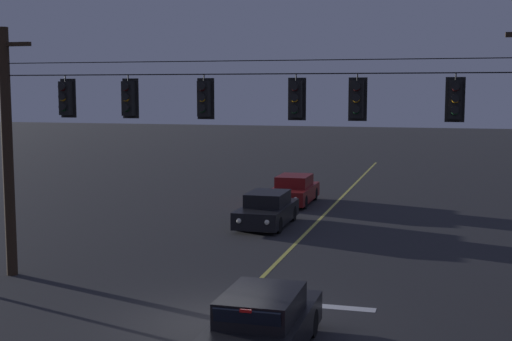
{
  "coord_description": "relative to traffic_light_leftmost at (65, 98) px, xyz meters",
  "views": [
    {
      "loc": [
        5.22,
        -15.46,
        5.59
      ],
      "look_at": [
        0.0,
        3.64,
        3.3
      ],
      "focal_mm": 49.29,
      "sensor_mm": 36.0,
      "label": 1
    }
  ],
  "objects": [
    {
      "name": "car_oncoming_trailing",
      "position": [
        3.41,
        15.35,
        -4.69
      ],
      "size": [
        1.8,
        4.42,
        1.39
      ],
      "color": "maroon",
      "rests_on": "ground"
    },
    {
      "name": "traffic_light_far_right",
      "position": [
        10.77,
        0.0,
        0.0
      ],
      "size": [
        0.48,
        0.41,
        1.22
      ],
      "color": "black"
    },
    {
      "name": "signal_span_assembly",
      "position": [
        5.4,
        0.02,
        -1.5
      ],
      "size": [
        16.58,
        0.32,
        7.39
      ],
      "color": "#2D2116",
      "rests_on": "ground"
    },
    {
      "name": "traffic_light_centre",
      "position": [
        4.21,
        0.0,
        0.0
      ],
      "size": [
        0.48,
        0.41,
        1.22
      ],
      "color": "black"
    },
    {
      "name": "ground_plane",
      "position": [
        5.4,
        -2.62,
        -5.34
      ],
      "size": [
        180.0,
        180.0,
        0.0
      ],
      "primitive_type": "plane",
      "color": "#28282B"
    },
    {
      "name": "stop_bar_paint",
      "position": [
        7.3,
        -0.58,
        -5.34
      ],
      "size": [
        3.4,
        0.36,
        0.01
      ],
      "primitive_type": "cube",
      "color": "silver",
      "rests_on": "ground"
    },
    {
      "name": "car_waiting_near_lane",
      "position": [
        6.97,
        -4.23,
        -4.69
      ],
      "size": [
        1.8,
        4.33,
        1.39
      ],
      "color": "black",
      "rests_on": "ground"
    },
    {
      "name": "lane_centre_stripe",
      "position": [
        5.4,
        6.02,
        -5.34
      ],
      "size": [
        0.14,
        60.0,
        0.01
      ],
      "primitive_type": "cube",
      "color": "#D1C64C",
      "rests_on": "ground"
    },
    {
      "name": "traffic_light_right_inner",
      "position": [
        6.75,
        0.0,
        0.0
      ],
      "size": [
        0.48,
        0.41,
        1.22
      ],
      "color": "black"
    },
    {
      "name": "traffic_light_left_inner",
      "position": [
        1.97,
        0.0,
        0.0
      ],
      "size": [
        0.48,
        0.41,
        1.22
      ],
      "color": "black"
    },
    {
      "name": "car_oncoming_lead",
      "position": [
        3.54,
        9.54,
        -4.69
      ],
      "size": [
        1.8,
        4.42,
        1.39
      ],
      "color": "black",
      "rests_on": "ground"
    },
    {
      "name": "traffic_light_rightmost",
      "position": [
        8.35,
        0.0,
        0.0
      ],
      "size": [
        0.48,
        0.41,
        1.22
      ],
      "color": "black"
    },
    {
      "name": "traffic_light_leftmost",
      "position": [
        0.0,
        0.0,
        0.0
      ],
      "size": [
        0.48,
        0.41,
        1.22
      ],
      "color": "black"
    }
  ]
}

